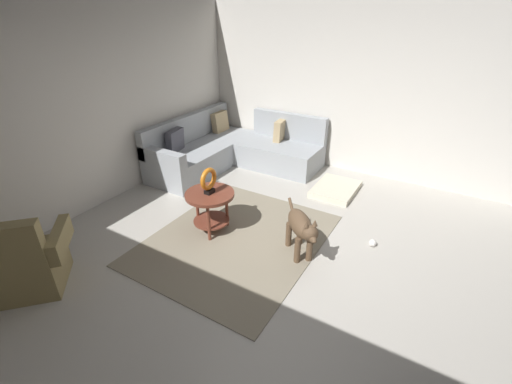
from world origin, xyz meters
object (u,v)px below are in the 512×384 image
object	(u,v)px
sectional_couch	(232,150)
torus_sculpture	(209,180)
side_table	(210,202)
dog_bed_mat	(336,189)
dog	(301,228)
armchair	(25,263)
dog_toy_ball	(373,243)

from	to	relation	value
sectional_couch	torus_sculpture	size ratio (longest dim) A/B	6.90
side_table	dog_bed_mat	size ratio (longest dim) A/B	0.75
sectional_couch	side_table	xyz separation A→B (m)	(-1.83, -0.94, 0.12)
dog	armchair	bearing A→B (deg)	-1.94
dog_bed_mat	dog	size ratio (longest dim) A/B	1.23
sectional_couch	armchair	size ratio (longest dim) A/B	2.27
torus_sculpture	dog_toy_ball	bearing A→B (deg)	-68.99
torus_sculpture	dog_bed_mat	xyz separation A→B (m)	(1.82, -1.00, -0.67)
dog_bed_mat	dog	xyz separation A→B (m)	(-1.71, -0.17, 0.33)
side_table	torus_sculpture	distance (m)	0.29
torus_sculpture	side_table	bearing A→B (deg)	75.96
dog_bed_mat	dog_toy_ball	xyz separation A→B (m)	(-1.11, -0.84, 0.00)
dog_toy_ball	side_table	bearing A→B (deg)	111.01
sectional_couch	dog	bearing A→B (deg)	-129.37
sectional_couch	side_table	size ratio (longest dim) A/B	3.75
armchair	dog	bearing A→B (deg)	-4.09
dog	sectional_couch	bearing A→B (deg)	-83.11
sectional_couch	armchair	bearing A→B (deg)	-179.70
armchair	side_table	size ratio (longest dim) A/B	1.65
side_table	dog_bed_mat	bearing A→B (deg)	-28.73
sectional_couch	armchair	world-z (taller)	same
dog_bed_mat	torus_sculpture	bearing A→B (deg)	151.27
dog_bed_mat	dog_toy_ball	size ratio (longest dim) A/B	8.72
dog_toy_ball	sectional_couch	bearing A→B (deg)	67.94
sectional_couch	dog	xyz separation A→B (m)	(-1.73, -2.10, 0.09)
sectional_couch	dog_bed_mat	bearing A→B (deg)	-90.36
side_table	dog_bed_mat	xyz separation A→B (m)	(1.82, -1.00, -0.37)
sectional_couch	side_table	bearing A→B (deg)	-152.96
torus_sculpture	dog	xyz separation A→B (m)	(0.11, -1.17, -0.33)
sectional_couch	torus_sculpture	bearing A→B (deg)	-152.96
side_table	dog_bed_mat	world-z (taller)	side_table
dog	dog_toy_ball	world-z (taller)	dog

